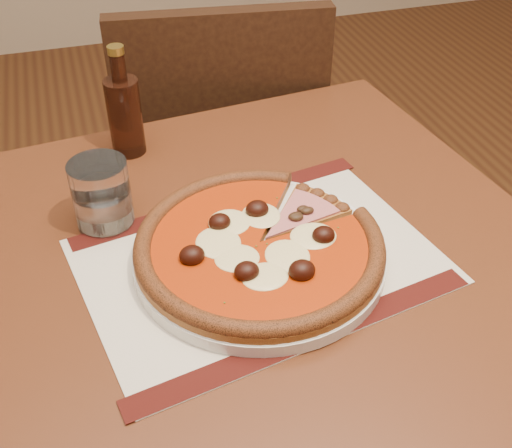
{
  "coord_description": "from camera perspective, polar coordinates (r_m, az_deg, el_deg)",
  "views": [
    {
      "loc": [
        -0.67,
        -0.26,
        1.32
      ],
      "look_at": [
        -0.47,
        0.39,
        0.78
      ],
      "focal_mm": 45.0,
      "sensor_mm": 36.0,
      "label": 1
    }
  ],
  "objects": [
    {
      "name": "ham_slice",
      "position": [
        0.9,
        3.87,
        1.35
      ],
      "size": [
        0.14,
        0.11,
        0.02
      ],
      "rotation": [
        0.0,
        0.0,
        0.55
      ],
      "color": "#9C5925",
      "rests_on": "plate"
    },
    {
      "name": "chair_far",
      "position": [
        1.49,
        -3.24,
        5.73
      ],
      "size": [
        0.48,
        0.48,
        0.9
      ],
      "rotation": [
        0.0,
        0.0,
        3.01
      ],
      "color": "black",
      "rests_on": "ground"
    },
    {
      "name": "table",
      "position": [
        0.94,
        0.36,
        -6.99
      ],
      "size": [
        0.88,
        0.88,
        0.75
      ],
      "rotation": [
        0.0,
        0.0,
        0.11
      ],
      "color": "#622E17",
      "rests_on": "ground"
    },
    {
      "name": "bottle",
      "position": [
        1.06,
        -11.61,
        9.67
      ],
      "size": [
        0.05,
        0.05,
        0.18
      ],
      "color": "#36170D",
      "rests_on": "table"
    },
    {
      "name": "water_glass",
      "position": [
        0.92,
        -13.57,
        2.6
      ],
      "size": [
        0.1,
        0.1,
        0.1
      ],
      "primitive_type": "cylinder",
      "rotation": [
        0.0,
        0.0,
        -0.3
      ],
      "color": "white",
      "rests_on": "table"
    },
    {
      "name": "plate",
      "position": [
        0.85,
        0.3,
        -2.81
      ],
      "size": [
        0.33,
        0.33,
        0.02
      ],
      "primitive_type": "cylinder",
      "color": "white",
      "rests_on": "placemat"
    },
    {
      "name": "placemat",
      "position": [
        0.86,
        0.3,
        -3.32
      ],
      "size": [
        0.51,
        0.4,
        0.0
      ],
      "primitive_type": "cube",
      "rotation": [
        0.0,
        0.0,
        0.18
      ],
      "color": "beige",
      "rests_on": "table"
    },
    {
      "name": "pizza",
      "position": [
        0.84,
        0.29,
        -1.8
      ],
      "size": [
        0.33,
        0.33,
        0.04
      ],
      "color": "#9C5925",
      "rests_on": "plate"
    }
  ]
}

